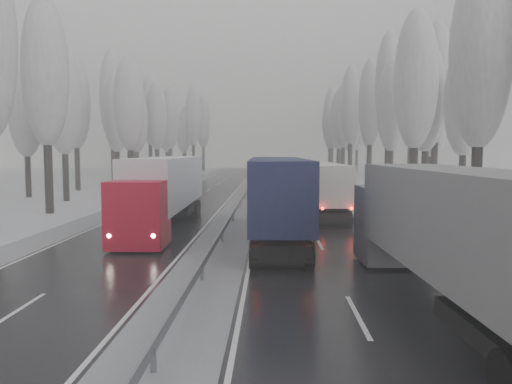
{
  "coord_description": "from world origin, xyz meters",
  "views": [
    {
      "loc": [
        2.62,
        -14.74,
        4.99
      ],
      "look_at": [
        1.63,
        19.03,
        2.2
      ],
      "focal_mm": 35.0,
      "sensor_mm": 36.0,
      "label": 1
    }
  ],
  "objects_px": {
    "truck_blue_box": "(277,192)",
    "truck_red_white": "(164,187)",
    "truck_grey_tarp": "(454,230)",
    "truck_red_red": "(185,173)",
    "truck_cream_box": "(321,184)",
    "box_truck_distant": "(283,169)"
  },
  "relations": [
    {
      "from": "truck_grey_tarp",
      "to": "truck_cream_box",
      "type": "distance_m",
      "value": 24.41
    },
    {
      "from": "truck_grey_tarp",
      "to": "truck_red_red",
      "type": "distance_m",
      "value": 46.56
    },
    {
      "from": "truck_cream_box",
      "to": "truck_red_white",
      "type": "relative_size",
      "value": 0.88
    },
    {
      "from": "truck_blue_box",
      "to": "box_truck_distant",
      "type": "bearing_deg",
      "value": 87.31
    },
    {
      "from": "truck_red_red",
      "to": "truck_blue_box",
      "type": "bearing_deg",
      "value": -76.97
    },
    {
      "from": "truck_blue_box",
      "to": "truck_red_red",
      "type": "xyz_separation_m",
      "value": [
        -10.5,
        31.05,
        -0.25
      ]
    },
    {
      "from": "truck_cream_box",
      "to": "truck_red_white",
      "type": "xyz_separation_m",
      "value": [
        -10.77,
        -8.02,
        0.32
      ]
    },
    {
      "from": "truck_red_white",
      "to": "truck_red_red",
      "type": "bearing_deg",
      "value": 96.11
    },
    {
      "from": "truck_cream_box",
      "to": "truck_red_white",
      "type": "distance_m",
      "value": 13.43
    },
    {
      "from": "truck_grey_tarp",
      "to": "truck_red_red",
      "type": "relative_size",
      "value": 1.07
    },
    {
      "from": "truck_grey_tarp",
      "to": "truck_blue_box",
      "type": "xyz_separation_m",
      "value": [
        -5.24,
        12.77,
        0.07
      ]
    },
    {
      "from": "truck_grey_tarp",
      "to": "truck_blue_box",
      "type": "bearing_deg",
      "value": 109.92
    },
    {
      "from": "truck_red_white",
      "to": "box_truck_distant",
      "type": "bearing_deg",
      "value": 81.6
    },
    {
      "from": "truck_red_red",
      "to": "truck_red_white",
      "type": "bearing_deg",
      "value": -88.66
    },
    {
      "from": "truck_grey_tarp",
      "to": "truck_blue_box",
      "type": "relative_size",
      "value": 0.97
    },
    {
      "from": "truck_cream_box",
      "to": "box_truck_distant",
      "type": "relative_size",
      "value": 2.31
    },
    {
      "from": "truck_grey_tarp",
      "to": "truck_red_red",
      "type": "height_order",
      "value": "truck_grey_tarp"
    },
    {
      "from": "truck_blue_box",
      "to": "truck_cream_box",
      "type": "height_order",
      "value": "truck_blue_box"
    },
    {
      "from": "truck_cream_box",
      "to": "truck_red_red",
      "type": "bearing_deg",
      "value": 124.05
    },
    {
      "from": "truck_blue_box",
      "to": "truck_red_white",
      "type": "height_order",
      "value": "truck_blue_box"
    },
    {
      "from": "truck_grey_tarp",
      "to": "truck_red_red",
      "type": "bearing_deg",
      "value": 107.38
    },
    {
      "from": "truck_blue_box",
      "to": "truck_red_white",
      "type": "relative_size",
      "value": 1.0
    }
  ]
}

